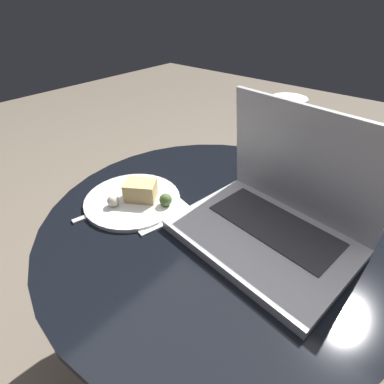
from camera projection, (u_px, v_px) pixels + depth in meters
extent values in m
plane|color=#726656|center=(209.00, 349.00, 0.92)|extent=(6.00, 6.00, 0.00)
cylinder|color=black|center=(209.00, 348.00, 0.92)|extent=(0.32, 0.32, 0.01)
cylinder|color=black|center=(212.00, 297.00, 0.78)|extent=(0.09, 0.09, 0.49)
cylinder|color=black|center=(217.00, 223.00, 0.63)|extent=(0.73, 0.73, 0.02)
cube|color=white|center=(148.00, 202.00, 0.68)|extent=(0.21, 0.17, 0.00)
cube|color=silver|center=(263.00, 237.00, 0.57)|extent=(0.35, 0.27, 0.02)
cube|color=#333338|center=(274.00, 225.00, 0.58)|extent=(0.26, 0.14, 0.00)
cube|color=silver|center=(303.00, 164.00, 0.56)|extent=(0.32, 0.08, 0.23)
cube|color=#19234C|center=(303.00, 165.00, 0.56)|extent=(0.29, 0.07, 0.20)
cylinder|color=gold|center=(281.00, 147.00, 0.71)|extent=(0.08, 0.08, 0.18)
cylinder|color=white|center=(289.00, 104.00, 0.65)|extent=(0.08, 0.08, 0.03)
cylinder|color=white|center=(133.00, 200.00, 0.68)|extent=(0.22, 0.22, 0.01)
cube|color=#DBB775|center=(141.00, 191.00, 0.66)|extent=(0.08, 0.08, 0.04)
sphere|color=#4C6B33|center=(166.00, 200.00, 0.65)|extent=(0.03, 0.03, 0.03)
sphere|color=beige|center=(113.00, 201.00, 0.65)|extent=(0.03, 0.03, 0.03)
cube|color=silver|center=(102.00, 211.00, 0.65)|extent=(0.04, 0.13, 0.00)
cube|color=silver|center=(140.00, 197.00, 0.69)|extent=(0.04, 0.06, 0.00)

